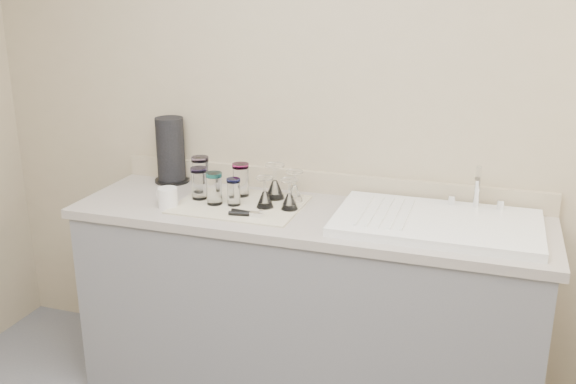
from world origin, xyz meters
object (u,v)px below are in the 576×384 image
(can_opener, at_px, (247,213))
(paper_towel_roll, at_px, (171,151))
(sink_unit, at_px, (437,222))
(goblet_back_right, at_px, (294,191))
(tumbler_lavender, at_px, (234,192))
(goblet_back_left, at_px, (275,187))
(tumbler_blue, at_px, (214,188))
(tumbler_purple, at_px, (241,179))
(goblet_front_left, at_px, (265,197))
(tumbler_teal, at_px, (201,173))
(tumbler_magenta, at_px, (199,183))
(white_mug, at_px, (167,197))
(goblet_front_right, at_px, (289,199))

(can_opener, relative_size, paper_towel_roll, 0.46)
(sink_unit, distance_m, goblet_back_right, 0.65)
(tumbler_lavender, bearing_deg, goblet_back_left, 46.03)
(tumbler_blue, bearing_deg, paper_towel_roll, 142.91)
(sink_unit, xyz_separation_m, tumbler_blue, (-0.97, -0.05, 0.06))
(sink_unit, bearing_deg, tumbler_purple, 173.72)
(tumbler_blue, xyz_separation_m, goblet_front_left, (0.23, 0.03, -0.03))
(tumbler_teal, xyz_separation_m, can_opener, (0.34, -0.26, -0.07))
(tumbler_lavender, distance_m, goblet_back_left, 0.20)
(tumbler_blue, height_order, paper_towel_roll, paper_towel_roll)
(goblet_front_left, bearing_deg, paper_towel_roll, 157.66)
(tumbler_magenta, distance_m, tumbler_lavender, 0.19)
(tumbler_lavender, height_order, goblet_back_left, goblet_back_left)
(goblet_back_left, distance_m, goblet_front_left, 0.13)
(tumbler_purple, relative_size, tumbler_magenta, 1.04)
(goblet_back_right, distance_m, white_mug, 0.56)
(sink_unit, distance_m, goblet_back_left, 0.75)
(tumbler_teal, distance_m, paper_towel_roll, 0.24)
(goblet_back_left, bearing_deg, goblet_front_right, -47.67)
(goblet_front_left, height_order, white_mug, goblet_front_left)
(tumbler_purple, xyz_separation_m, tumbler_blue, (-0.07, -0.15, -0.00))
(tumbler_teal, bearing_deg, paper_towel_roll, 153.59)
(tumbler_purple, distance_m, goblet_front_right, 0.29)
(tumbler_purple, bearing_deg, white_mug, -138.16)
(tumbler_magenta, height_order, white_mug, tumbler_magenta)
(tumbler_purple, xyz_separation_m, goblet_back_left, (0.16, 0.01, -0.02))
(sink_unit, bearing_deg, goblet_back_left, 171.48)
(goblet_front_left, distance_m, paper_towel_roll, 0.64)
(goblet_back_right, bearing_deg, can_opener, -117.59)
(can_opener, bearing_deg, goblet_back_right, 62.41)
(goblet_back_left, height_order, paper_towel_roll, paper_towel_roll)
(sink_unit, height_order, can_opener, sink_unit)
(tumbler_blue, distance_m, goblet_front_right, 0.34)
(tumbler_teal, bearing_deg, white_mug, -100.31)
(tumbler_blue, bearing_deg, sink_unit, 2.84)
(goblet_back_right, relative_size, can_opener, 0.93)
(goblet_front_right, relative_size, paper_towel_roll, 0.42)
(tumbler_magenta, relative_size, white_mug, 1.12)
(tumbler_purple, relative_size, white_mug, 1.17)
(tumbler_blue, xyz_separation_m, can_opener, (0.19, -0.10, -0.06))
(sink_unit, xyz_separation_m, goblet_back_right, (-0.64, 0.11, 0.04))
(tumbler_teal, xyz_separation_m, white_mug, (-0.04, -0.25, -0.05))
(goblet_front_left, height_order, goblet_front_right, goblet_front_left)
(tumbler_blue, relative_size, white_mug, 1.11)
(can_opener, bearing_deg, tumbler_lavender, 133.73)
(tumbler_blue, relative_size, paper_towel_roll, 0.45)
(tumbler_teal, relative_size, goblet_back_right, 1.17)
(sink_unit, relative_size, paper_towel_roll, 2.54)
(tumbler_magenta, bearing_deg, goblet_front_right, -1.05)
(goblet_back_left, height_order, goblet_front_left, goblet_back_left)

